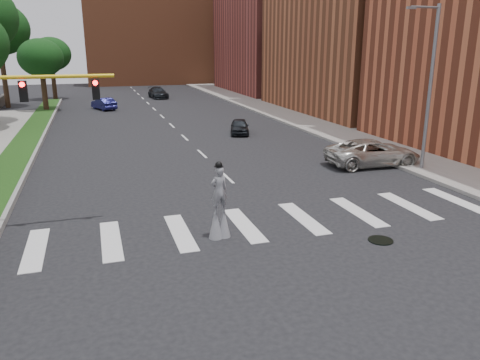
{
  "coord_description": "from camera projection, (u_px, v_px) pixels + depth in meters",
  "views": [
    {
      "loc": [
        -6.68,
        -15.56,
        6.87
      ],
      "look_at": [
        -1.27,
        1.61,
        1.7
      ],
      "focal_mm": 35.0,
      "sensor_mm": 36.0,
      "label": 1
    }
  ],
  "objects": [
    {
      "name": "tree_6",
      "position": [
        41.0,
        58.0,
        49.31
      ],
      "size": [
        4.68,
        4.68,
        7.68
      ],
      "color": "black",
      "rests_on": "ground"
    },
    {
      "name": "sidewalk_right",
      "position": [
        304.0,
        120.0,
        44.59
      ],
      "size": [
        5.0,
        90.0,
        0.18
      ],
      "primitive_type": "cube",
      "color": "gray",
      "rests_on": "ground"
    },
    {
      "name": "tree_7",
      "position": [
        51.0,
        54.0,
        60.79
      ],
      "size": [
        5.1,
        5.1,
        8.03
      ],
      "color": "black",
      "rests_on": "ground"
    },
    {
      "name": "building_far",
      "position": [
        282.0,
        25.0,
        71.19
      ],
      "size": [
        16.0,
        22.0,
        20.0
      ],
      "primitive_type": "cube",
      "color": "brown",
      "rests_on": "ground"
    },
    {
      "name": "grass_median",
      "position": [
        24.0,
        145.0,
        33.06
      ],
      "size": [
        2.0,
        60.0,
        0.25
      ],
      "primitive_type": "cube",
      "color": "#173B10",
      "rests_on": "ground"
    },
    {
      "name": "suv_crossing",
      "position": [
        373.0,
        153.0,
        27.75
      ],
      "size": [
        5.73,
        2.83,
        1.56
      ],
      "primitive_type": "imported",
      "rotation": [
        0.0,
        0.0,
        1.53
      ],
      "color": "beige",
      "rests_on": "ground"
    },
    {
      "name": "streetlight",
      "position": [
        429.0,
        84.0,
        25.39
      ],
      "size": [
        2.05,
        0.2,
        9.0
      ],
      "color": "slate",
      "rests_on": "ground"
    },
    {
      "name": "median_curb",
      "position": [
        40.0,
        144.0,
        33.36
      ],
      "size": [
        0.2,
        60.0,
        0.28
      ],
      "primitive_type": "cube",
      "color": "gray",
      "rests_on": "ground"
    },
    {
      "name": "manhole",
      "position": [
        381.0,
        240.0,
        17.11
      ],
      "size": [
        0.9,
        0.9,
        0.04
      ],
      "primitive_type": "cylinder",
      "color": "black",
      "rests_on": "ground"
    },
    {
      "name": "building_backdrop",
      "position": [
        156.0,
        34.0,
        88.84
      ],
      "size": [
        26.0,
        14.0,
        18.0
      ],
      "primitive_type": "cube",
      "color": "#9A5030",
      "rests_on": "ground"
    },
    {
      "name": "traffic_signal",
      "position": [
        4.0,
        124.0,
        16.86
      ],
      "size": [
        5.3,
        0.23,
        6.2
      ],
      "color": "black",
      "rests_on": "ground"
    },
    {
      "name": "ground_plane",
      "position": [
        284.0,
        230.0,
        18.09
      ],
      "size": [
        160.0,
        160.0,
        0.0
      ],
      "primitive_type": "plane",
      "color": "black",
      "rests_on": "ground"
    },
    {
      "name": "car_far",
      "position": [
        158.0,
        93.0,
        63.87
      ],
      "size": [
        2.49,
        5.12,
        1.43
      ],
      "primitive_type": "imported",
      "rotation": [
        0.0,
        0.0,
        0.1
      ],
      "color": "black",
      "rests_on": "ground"
    },
    {
      "name": "stilt_performer",
      "position": [
        219.0,
        208.0,
        17.13
      ],
      "size": [
        0.83,
        0.58,
        2.91
      ],
      "rotation": [
        0.0,
        0.0,
        3.33
      ],
      "color": "black",
      "rests_on": "ground"
    },
    {
      "name": "car_mid",
      "position": [
        104.0,
        104.0,
        52.24
      ],
      "size": [
        2.82,
        4.28,
        1.33
      ],
      "primitive_type": "imported",
      "rotation": [
        0.0,
        0.0,
        3.53
      ],
      "color": "navy",
      "rests_on": "ground"
    },
    {
      "name": "car_near",
      "position": [
        240.0,
        126.0,
        37.8
      ],
      "size": [
        2.34,
        3.8,
        1.21
      ],
      "primitive_type": "imported",
      "rotation": [
        0.0,
        0.0,
        -0.28
      ],
      "color": "black",
      "rests_on": "ground"
    }
  ]
}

